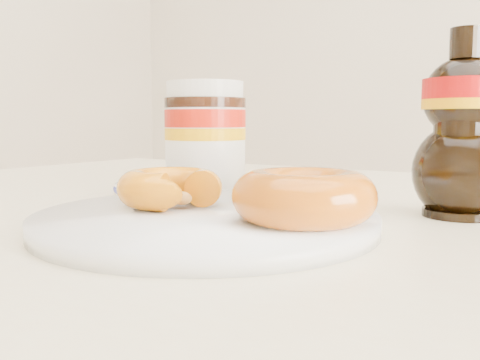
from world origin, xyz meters
The scene contains 8 objects.
dining_table centered at (0.00, 0.10, 0.67)m, with size 1.40×0.90×0.75m.
plate centered at (-0.08, -0.01, 0.76)m, with size 0.27×0.27×0.01m.
donut_bitten centered at (-0.12, 0.00, 0.78)m, with size 0.09×0.09×0.03m, color #CF710B.
donut_whole centered at (0.00, 0.00, 0.78)m, with size 0.11×0.11×0.04m, color #AC480B.
nutella_jar centered at (-0.19, 0.14, 0.82)m, with size 0.09×0.09×0.13m.
syrup_bottle centered at (0.08, 0.16, 0.83)m, with size 0.09×0.07×0.17m, color black, non-canonical shape.
dark_jar centered at (-0.25, 0.18, 0.79)m, with size 0.05×0.05×0.08m.
blue_rim_saucer centered at (-0.23, 0.13, 0.76)m, with size 0.14×0.14×0.01m.
Camera 1 is at (0.18, -0.35, 0.84)m, focal length 40.00 mm.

